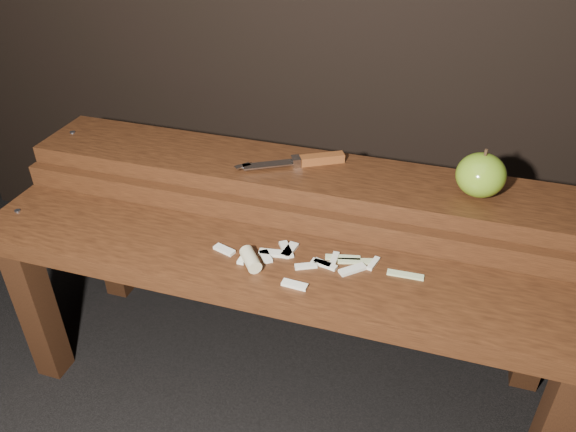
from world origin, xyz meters
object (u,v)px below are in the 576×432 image
(bench_front_tier, at_px, (269,292))
(bench_rear_tier, at_px, (303,204))
(knife, at_px, (308,160))
(apple, at_px, (481,175))

(bench_front_tier, bearing_deg, bench_rear_tier, 90.00)
(bench_front_tier, height_order, knife, knife)
(bench_front_tier, height_order, bench_rear_tier, bench_rear_tier)
(bench_front_tier, relative_size, knife, 5.69)
(bench_rear_tier, height_order, knife, knife)
(knife, bearing_deg, bench_front_tier, -90.96)
(bench_rear_tier, height_order, apple, apple)
(bench_front_tier, distance_m, bench_rear_tier, 0.23)
(bench_rear_tier, bearing_deg, apple, 0.71)
(bench_rear_tier, distance_m, knife, 0.10)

